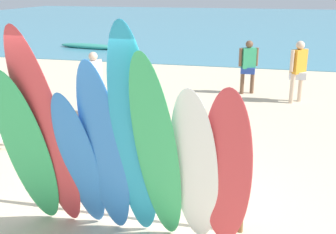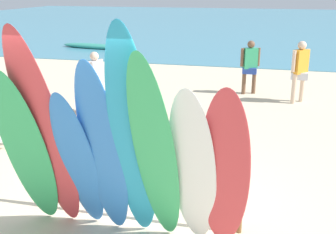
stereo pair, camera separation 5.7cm
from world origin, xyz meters
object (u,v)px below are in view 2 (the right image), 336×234
Objects in this scene: surfboard_red_1 at (46,136)px; beachgoer_strolling at (96,79)px; surfboard_green_0 at (27,152)px; surfboard_rack at (137,178)px; beach_chair_blue at (1,127)px; surfboard_green_5 at (156,157)px; beach_chair_red at (35,107)px; surfboard_red_7 at (225,174)px; distant_boat at (92,46)px; surfboard_blue_2 at (79,164)px; surfboard_white_6 at (193,172)px; beachgoer_photographing at (250,64)px; surfboard_teal_4 at (133,142)px; surfboard_blue_3 at (103,154)px; beachgoer_near_rack at (300,68)px.

surfboard_red_1 is 5.10m from beachgoer_strolling.
beachgoer_strolling is at bearing 101.95° from surfboard_green_0.
beach_chair_blue is at bearing 151.90° from surfboard_rack.
surfboard_green_5 reaches higher than beach_chair_red.
surfboard_green_0 reaches higher than beach_chair_blue.
distant_boat is at bearing 116.59° from surfboard_red_7.
surfboard_blue_2 is (0.34, 0.09, -0.34)m from surfboard_red_1.
surfboard_white_6 is at bearing -22.03° from beach_chair_blue.
surfboard_rack reaches higher than distant_boat.
beachgoer_photographing is 1.00× the size of beachgoer_strolling.
surfboard_teal_4 is 5.16m from beach_chair_red.
surfboard_green_5 is (1.60, -0.07, 0.13)m from surfboard_green_0.
surfboard_teal_4 is at bearing 174.65° from surfboard_green_5.
surfboard_rack is 3.33× the size of beach_chair_blue.
surfboard_green_0 is at bearing -68.54° from distant_boat.
surfboard_blue_3 is 4.84m from beach_chair_red.
beachgoer_near_rack is at bearing -39.52° from distant_boat.
beachgoer_near_rack is at bearing 48.15° from beach_chair_blue.
surfboard_red_7 is at bearing 7.55° from surfboard_white_6.
surfboard_rack is 1.36× the size of surfboard_blue_2.
surfboard_white_6 is at bearing 6.68° from surfboard_red_1.
surfboard_green_5 is (0.64, -0.10, 0.07)m from surfboard_blue_3.
beach_chair_red is (-3.12, 3.62, -0.71)m from surfboard_blue_3.
surfboard_green_0 is 0.69× the size of distant_boat.
beachgoer_strolling is at bearing 78.79° from beach_chair_blue.
beachgoer_strolling is 1.79× the size of beach_chair_blue.
surfboard_green_0 reaches higher than beachgoer_strolling.
surfboard_red_7 is 2.58× the size of beach_chair_red.
surfboard_teal_4 is at bearing -170.02° from surfboard_white_6.
surfboard_rack is 1.30m from surfboard_red_1.
surfboard_green_5 reaches higher than surfboard_green_0.
surfboard_teal_4 is 3.37× the size of beach_chair_blue.
distant_boat is (-3.68, 12.32, -0.32)m from beach_chair_blue.
beach_chair_red is (-3.31, 3.03, -0.16)m from surfboard_rack.
beach_chair_blue is at bearing 26.50° from beachgoer_photographing.
beachgoer_near_rack is (2.47, 7.06, -0.22)m from surfboard_blue_3.
beachgoer_strolling is 1.79× the size of beach_chair_red.
surfboard_blue_2 is at bearing 4.88° from surfboard_green_0.
beachgoer_strolling reaches higher than beach_chair_blue.
beach_chair_blue is at bearing -84.67° from beach_chair_red.
surfboard_red_7 is 7.65m from beachgoer_photographing.
beachgoer_strolling is (-1.53, 4.85, -0.45)m from surfboard_red_1.
surfboard_red_7 is at bearing 6.96° from surfboard_red_1.
surfboard_blue_3 reaches higher than surfboard_rack.
surfboard_blue_2 reaches higher than beach_chair_red.
surfboard_teal_4 reaches higher than surfboard_red_7.
distant_boat is (-6.91, 14.04, -0.47)m from surfboard_rack.
beach_chair_blue is (-3.23, 1.72, -0.16)m from surfboard_rack.
surfboard_green_0 is 0.63m from surfboard_blue_2.
beach_chair_blue is at bearing 150.23° from surfboard_red_7.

